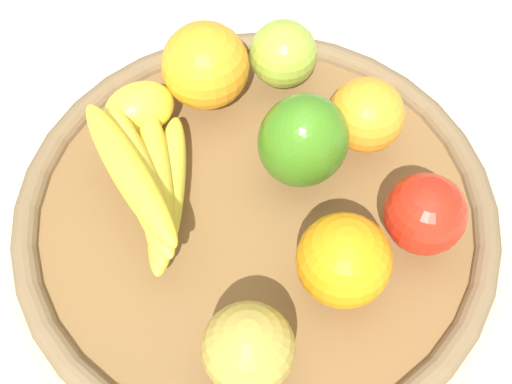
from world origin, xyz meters
TOP-DOWN VIEW (x-y plane):
  - ground_plane at (0.00, 0.00)m, footprint 2.40×2.40m
  - basket at (0.00, 0.00)m, footprint 0.44×0.44m
  - banana_bunch at (0.05, 0.08)m, footprint 0.17×0.12m
  - orange_0 at (0.13, -0.03)m, footprint 0.10×0.10m
  - apple_2 at (-0.10, -0.10)m, footprint 0.09×0.09m
  - orange_1 at (0.01, -0.12)m, footprint 0.08×0.08m
  - orange_2 at (-0.10, -0.02)m, footprint 0.08×0.08m
  - lemon_0 at (0.13, 0.04)m, footprint 0.06×0.07m
  - apple_1 at (-0.12, 0.09)m, footprint 0.10×0.10m
  - apple_0 at (0.11, -0.11)m, footprint 0.09×0.09m
  - bell_pepper at (0.01, -0.05)m, footprint 0.09×0.10m

SIDE VIEW (x-z plane):
  - ground_plane at x=0.00m, z-range 0.00..0.00m
  - basket at x=0.00m, z-range 0.00..0.03m
  - lemon_0 at x=0.13m, z-range 0.03..0.09m
  - apple_0 at x=0.11m, z-range 0.03..0.10m
  - apple_2 at x=-0.10m, z-range 0.03..0.10m
  - orange_1 at x=0.01m, z-range 0.03..0.10m
  - banana_bunch at x=0.05m, z-range 0.03..0.11m
  - apple_1 at x=-0.12m, z-range 0.03..0.11m
  - orange_2 at x=-0.10m, z-range 0.03..0.11m
  - orange_0 at x=0.13m, z-range 0.03..0.12m
  - bell_pepper at x=0.01m, z-range 0.03..0.13m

